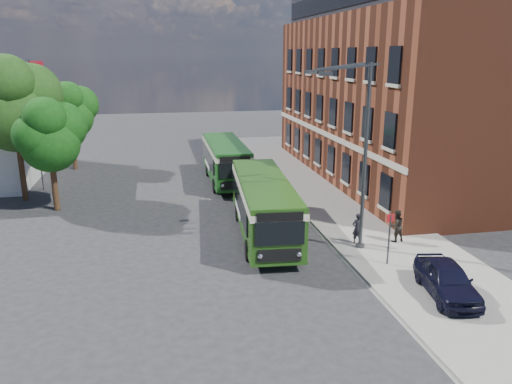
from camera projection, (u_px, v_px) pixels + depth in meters
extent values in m
plane|color=#27272A|center=(249.00, 243.00, 25.60)|extent=(120.00, 120.00, 0.00)
cube|color=gray|center=(328.00, 193.00, 34.45)|extent=(6.00, 48.00, 0.15)
cube|color=beige|center=(285.00, 196.00, 33.90)|extent=(0.12, 48.00, 0.01)
cube|color=brown|center=(401.00, 99.00, 37.96)|extent=(12.00, 26.00, 12.00)
cube|color=beige|center=(324.00, 133.00, 37.47)|extent=(0.12, 26.00, 0.35)
cube|color=black|center=(408.00, 0.00, 36.06)|extent=(10.80, 24.80, 2.20)
cylinder|color=#383B3E|center=(36.00, 127.00, 34.32)|extent=(0.10, 0.10, 9.00)
cube|color=red|center=(36.00, 66.00, 33.31)|extent=(0.90, 0.02, 0.60)
cylinder|color=#383B3E|center=(360.00, 247.00, 24.64)|extent=(0.44, 0.44, 0.30)
cylinder|color=#383B3E|center=(365.00, 161.00, 23.48)|extent=(0.18, 0.18, 9.00)
cube|color=#383B3E|center=(350.00, 67.00, 21.53)|extent=(2.58, 0.46, 0.37)
cube|color=#383B3E|center=(340.00, 66.00, 22.66)|extent=(2.58, 0.46, 0.37)
cube|color=#383B3E|center=(326.00, 74.00, 20.91)|extent=(0.55, 0.22, 0.16)
cube|color=#383B3E|center=(310.00, 72.00, 22.95)|extent=(0.55, 0.22, 0.16)
cylinder|color=#383B3E|center=(389.00, 241.00, 22.35)|extent=(0.08, 0.08, 2.50)
cube|color=red|center=(391.00, 218.00, 22.05)|extent=(0.35, 0.04, 0.35)
cube|color=#244F15|center=(264.00, 202.00, 26.38)|extent=(3.33, 10.66, 2.45)
cube|color=#244F15|center=(264.00, 225.00, 26.72)|extent=(3.37, 10.70, 0.14)
cube|color=black|center=(239.00, 199.00, 26.49)|extent=(0.77, 8.67, 1.10)
cube|color=black|center=(287.00, 198.00, 26.78)|extent=(0.77, 8.67, 1.10)
cube|color=#F2EAC7|center=(264.00, 187.00, 26.16)|extent=(3.39, 10.72, 0.32)
cube|color=#244F15|center=(264.00, 181.00, 26.07)|extent=(3.22, 10.55, 0.12)
cube|color=black|center=(280.00, 234.00, 21.29)|extent=(2.15, 0.25, 1.05)
cube|color=black|center=(280.00, 217.00, 21.08)|extent=(2.00, 0.24, 0.38)
cube|color=black|center=(280.00, 255.00, 21.55)|extent=(1.90, 0.23, 0.55)
sphere|color=silver|center=(260.00, 256.00, 21.47)|extent=(0.26, 0.26, 0.26)
sphere|color=silver|center=(299.00, 254.00, 21.66)|extent=(0.26, 0.26, 0.26)
cube|color=black|center=(253.00, 175.00, 31.37)|extent=(2.00, 0.24, 0.90)
cube|color=white|center=(238.00, 209.00, 27.36)|extent=(0.30, 3.19, 0.45)
cylinder|color=black|center=(248.00, 250.00, 23.30)|extent=(0.36, 1.02, 1.00)
cylinder|color=black|center=(298.00, 248.00, 23.56)|extent=(0.36, 1.02, 1.00)
cylinder|color=black|center=(238.00, 212.00, 28.93)|extent=(0.36, 1.02, 1.00)
cylinder|color=black|center=(278.00, 210.00, 29.20)|extent=(0.36, 1.02, 1.00)
cube|color=#19551A|center=(226.00, 158.00, 37.43)|extent=(2.56, 9.68, 2.45)
cube|color=#19551A|center=(226.00, 175.00, 37.77)|extent=(2.60, 9.72, 0.14)
cube|color=black|center=(208.00, 157.00, 37.45)|extent=(0.13, 7.86, 1.10)
cube|color=black|center=(242.00, 155.00, 37.91)|extent=(0.13, 7.86, 1.10)
cube|color=beige|center=(225.00, 148.00, 37.21)|extent=(2.62, 9.74, 0.32)
cube|color=#19551A|center=(225.00, 143.00, 37.11)|extent=(2.46, 9.58, 0.12)
cube|color=black|center=(235.00, 170.00, 32.78)|extent=(2.15, 0.09, 1.05)
cube|color=black|center=(235.00, 159.00, 32.57)|extent=(2.00, 0.09, 0.38)
cube|color=black|center=(235.00, 185.00, 33.04)|extent=(1.90, 0.09, 0.55)
sphere|color=silver|center=(223.00, 186.00, 32.91)|extent=(0.26, 0.26, 0.26)
sphere|color=silver|center=(248.00, 185.00, 33.22)|extent=(0.26, 0.26, 0.26)
cube|color=black|center=(218.00, 144.00, 41.97)|extent=(2.00, 0.09, 0.90)
cube|color=white|center=(207.00, 164.00, 38.31)|extent=(0.06, 3.20, 0.45)
cylinder|color=black|center=(215.00, 186.00, 34.69)|extent=(0.29, 1.00, 1.00)
cylinder|color=black|center=(248.00, 184.00, 35.12)|extent=(0.29, 1.00, 1.00)
cylinder|color=black|center=(208.00, 170.00, 39.48)|extent=(0.29, 1.00, 1.00)
cylinder|color=black|center=(237.00, 168.00, 39.91)|extent=(0.29, 1.00, 1.00)
imported|color=black|center=(447.00, 279.00, 19.52)|extent=(2.29, 4.25, 1.37)
imported|color=black|center=(357.00, 228.00, 24.91)|extent=(0.61, 0.44, 1.58)
imported|color=black|center=(396.00, 226.00, 25.16)|extent=(0.88, 0.72, 1.67)
cylinder|color=#352213|center=(55.00, 187.00, 30.56)|extent=(0.36, 0.36, 2.99)
sphere|color=#124210|center=(50.00, 143.00, 29.84)|extent=(3.53, 3.53, 3.53)
sphere|color=#124210|center=(62.00, 127.00, 30.24)|extent=(2.99, 2.99, 2.99)
sphere|color=#124210|center=(36.00, 135.00, 29.13)|extent=(2.72, 2.72, 2.72)
sphere|color=#124210|center=(45.00, 118.00, 28.77)|extent=(2.45, 2.45, 2.45)
cylinder|color=#352213|center=(22.00, 171.00, 32.50)|extent=(0.36, 0.36, 4.01)
sphere|color=#1F4315|center=(15.00, 115.00, 31.52)|extent=(4.73, 4.73, 4.73)
sphere|color=#1F4315|center=(31.00, 95.00, 32.07)|extent=(4.01, 4.01, 4.01)
sphere|color=#1F4315|center=(6.00, 82.00, 30.10)|extent=(3.28, 3.28, 3.28)
cylinder|color=#352213|center=(74.00, 151.00, 41.56)|extent=(0.36, 0.36, 3.11)
sphere|color=#164712|center=(71.00, 117.00, 40.80)|extent=(3.67, 3.67, 3.67)
sphere|color=#164712|center=(80.00, 105.00, 41.22)|extent=(3.11, 3.11, 3.11)
sphere|color=#164712|center=(61.00, 111.00, 40.06)|extent=(2.82, 2.82, 2.82)
sphere|color=#164712|center=(67.00, 97.00, 39.70)|extent=(2.54, 2.54, 2.54)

